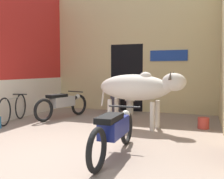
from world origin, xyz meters
TOP-DOWN VIEW (x-y plane):
  - ground_plane at (0.00, 0.00)m, footprint 30.00×30.00m
  - wall_left_shopfront at (-2.80, 2.45)m, footprint 0.25×4.92m
  - wall_back_with_doorway at (-0.05, 5.15)m, footprint 5.44×0.93m
  - cow at (0.83, 2.52)m, footprint 2.19×0.92m
  - motorcycle_near at (1.00, 0.34)m, footprint 0.58×2.06m
  - motorcycle_far at (-1.49, 2.98)m, footprint 0.74×1.93m
  - bicycle at (-2.42, 2.03)m, footprint 0.59×1.63m
  - shopkeeper_seated at (-0.30, 4.26)m, footprint 0.38×0.33m
  - plastic_stool at (0.13, 4.29)m, footprint 0.31×0.31m
  - bucket at (2.31, 2.93)m, footprint 0.26×0.26m

SIDE VIEW (x-z plane):
  - ground_plane at x=0.00m, z-range 0.00..0.00m
  - bucket at x=2.31m, z-range 0.00..0.26m
  - plastic_stool at x=0.13m, z-range 0.02..0.47m
  - bicycle at x=-2.42m, z-range 0.00..0.72m
  - motorcycle_near at x=1.00m, z-range 0.05..0.79m
  - motorcycle_far at x=-1.49m, z-range 0.05..0.80m
  - shopkeeper_seated at x=-0.30m, z-range 0.03..1.23m
  - cow at x=0.83m, z-range 0.27..1.64m
  - wall_back_with_doorway at x=-0.05m, z-range -0.27..3.70m
  - wall_left_shopfront at x=-2.80m, z-range -0.07..3.90m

